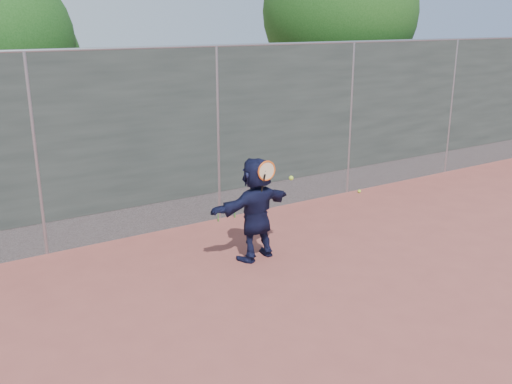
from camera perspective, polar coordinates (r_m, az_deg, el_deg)
ground at (r=7.61m, az=9.41°, el=-10.04°), size 80.00×80.00×0.00m
player at (r=8.31m, az=0.00°, el=-1.69°), size 1.48×0.67×1.54m
ball_ground at (r=11.88m, az=10.29°, el=0.08°), size 0.07×0.07×0.07m
fence at (r=9.83m, az=-3.85°, el=6.11°), size 20.00×0.06×3.03m
swing_action at (r=8.04m, az=1.31°, el=1.93°), size 0.65×0.14×0.51m
tree_right at (r=14.21m, az=8.81°, el=17.02°), size 3.78×3.60×5.39m
weed_clump at (r=10.25m, az=-1.94°, el=-1.80°), size 0.68×0.07×0.30m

